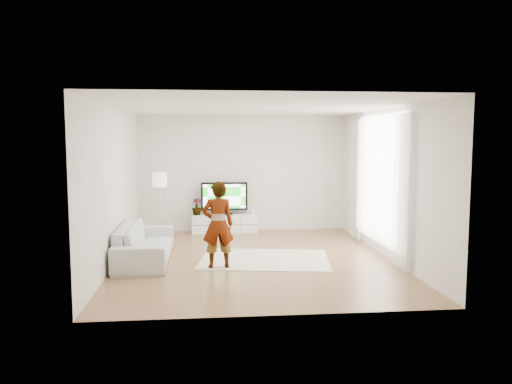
{
  "coord_description": "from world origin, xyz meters",
  "views": [
    {
      "loc": [
        -0.86,
        -9.05,
        2.21
      ],
      "look_at": [
        0.07,
        0.4,
        1.22
      ],
      "focal_mm": 35.0,
      "sensor_mm": 36.0,
      "label": 1
    }
  ],
  "objects": [
    {
      "name": "potted_plant",
      "position": [
        -1.11,
        2.77,
        0.63
      ],
      "size": [
        0.25,
        0.25,
        0.39
      ],
      "primitive_type": "imported",
      "rotation": [
        0.0,
        0.0,
        0.17
      ],
      "color": "#3F7238",
      "rests_on": "media_console"
    },
    {
      "name": "window",
      "position": [
        2.48,
        0.3,
        1.45
      ],
      "size": [
        0.01,
        2.6,
        2.5
      ],
      "primitive_type": "cube",
      "color": "white",
      "rests_on": "wall_right"
    },
    {
      "name": "floor",
      "position": [
        0.0,
        0.0,
        0.0
      ],
      "size": [
        6.0,
        6.0,
        0.0
      ],
      "primitive_type": "plane",
      "color": "#9A7445",
      "rests_on": "ground"
    },
    {
      "name": "wall_front",
      "position": [
        0.0,
        -3.0,
        1.4
      ],
      "size": [
        5.0,
        0.02,
        2.8
      ],
      "primitive_type": "cube",
      "color": "silver",
      "rests_on": "floor"
    },
    {
      "name": "curtain_far",
      "position": [
        2.4,
        1.6,
        1.35
      ],
      "size": [
        0.04,
        0.7,
        2.6
      ],
      "primitive_type": "cube",
      "color": "white",
      "rests_on": "floor"
    },
    {
      "name": "player",
      "position": [
        -0.68,
        -0.57,
        0.76
      ],
      "size": [
        0.58,
        0.41,
        1.5
      ],
      "primitive_type": "imported",
      "rotation": [
        0.0,
        0.0,
        3.23
      ],
      "color": "#334772",
      "rests_on": "rug"
    },
    {
      "name": "rug",
      "position": [
        0.19,
        -0.04,
        0.01
      ],
      "size": [
        2.57,
        2.02,
        0.01
      ],
      "primitive_type": "cube",
      "rotation": [
        0.0,
        0.0,
        -0.15
      ],
      "color": "beige",
      "rests_on": "floor"
    },
    {
      "name": "curtain_near",
      "position": [
        2.4,
        -1.0,
        1.35
      ],
      "size": [
        0.04,
        0.7,
        2.6
      ],
      "primitive_type": "cube",
      "color": "white",
      "rests_on": "floor"
    },
    {
      "name": "wall_left",
      "position": [
        -2.5,
        0.0,
        1.4
      ],
      "size": [
        0.02,
        6.0,
        2.8
      ],
      "primitive_type": "cube",
      "color": "silver",
      "rests_on": "floor"
    },
    {
      "name": "ceiling",
      "position": [
        0.0,
        0.0,
        2.8
      ],
      "size": [
        6.0,
        6.0,
        0.0
      ],
      "primitive_type": "plane",
      "color": "white",
      "rests_on": "wall_back"
    },
    {
      "name": "game_console",
      "position": [
        0.22,
        2.76,
        0.54
      ],
      "size": [
        0.07,
        0.16,
        0.22
      ],
      "rotation": [
        0.0,
        0.0,
        0.14
      ],
      "color": "white",
      "rests_on": "media_console"
    },
    {
      "name": "television",
      "position": [
        -0.46,
        2.79,
        0.85
      ],
      "size": [
        1.11,
        0.22,
        0.77
      ],
      "color": "black",
      "rests_on": "media_console"
    },
    {
      "name": "wall_right",
      "position": [
        2.5,
        0.0,
        1.4
      ],
      "size": [
        0.02,
        6.0,
        2.8
      ],
      "primitive_type": "cube",
      "color": "silver",
      "rests_on": "floor"
    },
    {
      "name": "floor_lamp",
      "position": [
        -1.92,
        2.3,
        1.25
      ],
      "size": [
        0.33,
        0.33,
        1.48
      ],
      "color": "silver",
      "rests_on": "floor"
    },
    {
      "name": "wall_back",
      "position": [
        0.0,
        3.0,
        1.4
      ],
      "size": [
        5.0,
        0.02,
        2.8
      ],
      "primitive_type": "cube",
      "color": "silver",
      "rests_on": "floor"
    },
    {
      "name": "media_console",
      "position": [
        -0.46,
        2.76,
        0.22
      ],
      "size": [
        1.55,
        0.44,
        0.43
      ],
      "color": "white",
      "rests_on": "floor"
    },
    {
      "name": "sofa",
      "position": [
        -2.01,
        0.09,
        0.33
      ],
      "size": [
        0.9,
        2.29,
        0.67
      ],
      "primitive_type": "imported",
      "rotation": [
        0.0,
        0.0,
        1.57
      ],
      "color": "beige",
      "rests_on": "floor"
    }
  ]
}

